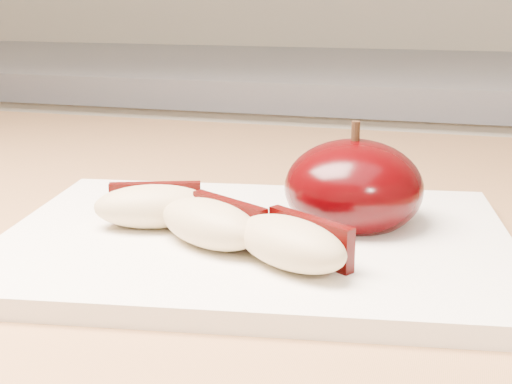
# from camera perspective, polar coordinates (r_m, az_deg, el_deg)

# --- Properties ---
(back_cabinet) EXTENTS (2.40, 0.62, 0.94)m
(back_cabinet) POSITION_cam_1_polar(r_m,az_deg,el_deg) (1.31, 10.45, -10.76)
(back_cabinet) COLOR silver
(back_cabinet) RESTS_ON ground
(cutting_board) EXTENTS (0.33, 0.26, 0.01)m
(cutting_board) POSITION_cam_1_polar(r_m,az_deg,el_deg) (0.42, 0.00, -4.02)
(cutting_board) COLOR white
(cutting_board) RESTS_ON island_counter
(apple_half) EXTENTS (0.10, 0.10, 0.07)m
(apple_half) POSITION_cam_1_polar(r_m,az_deg,el_deg) (0.44, 7.80, 0.33)
(apple_half) COLOR black
(apple_half) RESTS_ON cutting_board
(apple_wedge_a) EXTENTS (0.08, 0.06, 0.03)m
(apple_wedge_a) POSITION_cam_1_polar(r_m,az_deg,el_deg) (0.44, -8.17, -1.09)
(apple_wedge_a) COLOR tan
(apple_wedge_a) RESTS_ON cutting_board
(apple_wedge_b) EXTENTS (0.08, 0.07, 0.03)m
(apple_wedge_b) POSITION_cam_1_polar(r_m,az_deg,el_deg) (0.40, -3.57, -2.49)
(apple_wedge_b) COLOR tan
(apple_wedge_b) RESTS_ON cutting_board
(apple_wedge_c) EXTENTS (0.08, 0.07, 0.03)m
(apple_wedge_c) POSITION_cam_1_polar(r_m,az_deg,el_deg) (0.37, 2.92, -4.06)
(apple_wedge_c) COLOR tan
(apple_wedge_c) RESTS_ON cutting_board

